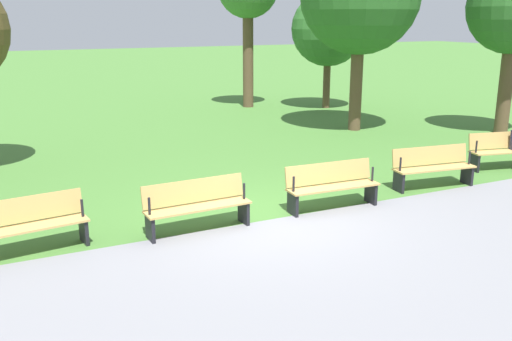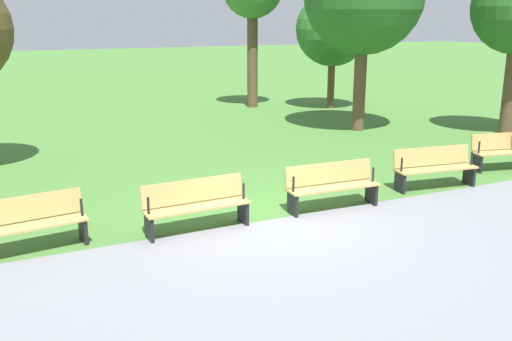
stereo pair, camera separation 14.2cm
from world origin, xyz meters
The scene contains 8 objects.
ground_plane centered at (0.00, 0.00, 0.00)m, with size 120.00×120.00×0.00m, color #477A33.
path_paving centered at (0.00, 3.15, 0.00)m, with size 34.25×6.32×0.01m, color gray.
bench_1 centered at (-6.92, -0.79, 0.48)m, with size 1.94×0.85×0.89m.
bench_2 centered at (-4.17, -0.33, 0.48)m, with size 1.92×0.70×0.89m.
bench_3 centered at (-1.39, -0.10, 0.48)m, with size 1.90×0.55×0.89m.
bench_4 centered at (1.39, -0.10, 0.48)m, with size 1.90×0.55×0.89m.
bench_5 centered at (4.17, -0.33, 0.48)m, with size 1.92×0.70×0.89m.
tree_3 centered at (-8.21, -10.96, 3.15)m, with size 2.96×2.96×4.65m.
Camera 2 is at (4.42, 8.87, 3.64)m, focal length 39.85 mm.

